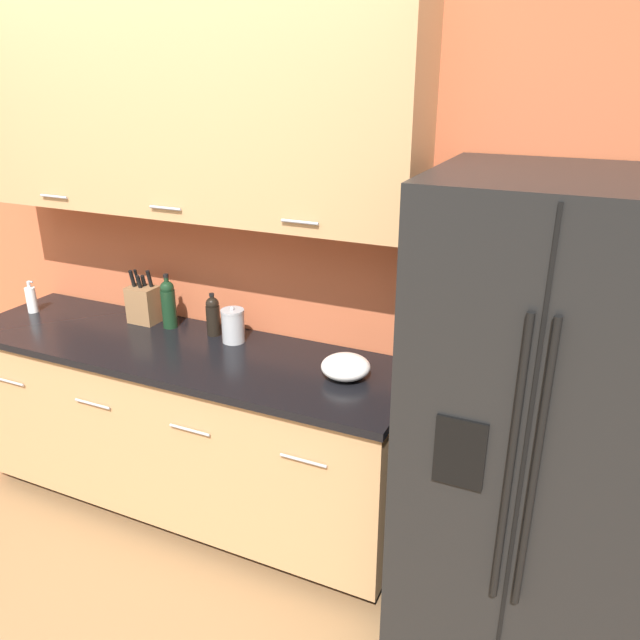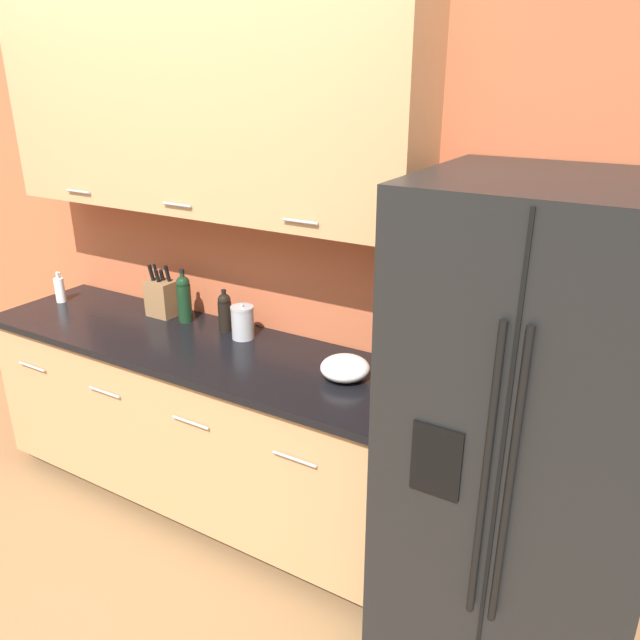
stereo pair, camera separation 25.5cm
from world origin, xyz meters
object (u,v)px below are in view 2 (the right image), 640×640
object	(u,v)px
knife_block	(162,297)
steel_canister	(243,322)
oil_bottle	(225,311)
refrigerator	(528,442)
mixing_bowl	(345,368)
wine_bottle	(184,298)
soap_dispenser	(60,289)

from	to	relation	value
knife_block	steel_canister	size ratio (longest dim) A/B	1.57
knife_block	oil_bottle	xyz separation A→B (m)	(0.42, 0.01, 0.00)
refrigerator	oil_bottle	world-z (taller)	refrigerator
oil_bottle	steel_canister	bearing A→B (deg)	-13.70
steel_canister	mixing_bowl	bearing A→B (deg)	-11.25
wine_bottle	steel_canister	bearing A→B (deg)	-3.42
knife_block	wine_bottle	bearing A→B (deg)	-1.14
steel_canister	mixing_bowl	world-z (taller)	steel_canister
refrigerator	steel_canister	xyz separation A→B (m)	(-1.41, 0.23, 0.08)
knife_block	mixing_bowl	size ratio (longest dim) A/B	1.34
refrigerator	oil_bottle	xyz separation A→B (m)	(-1.54, 0.26, 0.10)
steel_canister	refrigerator	bearing A→B (deg)	-9.29
steel_canister	knife_block	bearing A→B (deg)	177.25
knife_block	soap_dispenser	world-z (taller)	knife_block
knife_block	soap_dispenser	distance (m)	0.65
oil_bottle	steel_canister	distance (m)	0.14
oil_bottle	knife_block	bearing A→B (deg)	-179.18
refrigerator	knife_block	size ratio (longest dim) A/B	6.51
mixing_bowl	oil_bottle	bearing A→B (deg)	168.32
refrigerator	oil_bottle	bearing A→B (deg)	170.33
wine_bottle	oil_bottle	distance (m)	0.26
knife_block	soap_dispenser	size ratio (longest dim) A/B	1.58
knife_block	oil_bottle	distance (m)	0.42
wine_bottle	steel_canister	size ratio (longest dim) A/B	1.57
mixing_bowl	steel_canister	bearing A→B (deg)	168.75
oil_bottle	mixing_bowl	xyz separation A→B (m)	(0.76, -0.16, -0.05)
knife_block	steel_canister	world-z (taller)	knife_block
soap_dispenser	oil_bottle	distance (m)	1.06
refrigerator	soap_dispenser	distance (m)	2.60
refrigerator	soap_dispenser	xyz separation A→B (m)	(-2.60, 0.12, 0.07)
knife_block	mixing_bowl	world-z (taller)	knife_block
wine_bottle	mixing_bowl	bearing A→B (deg)	-8.29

